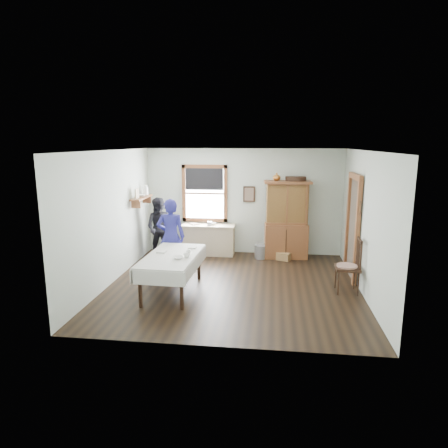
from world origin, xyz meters
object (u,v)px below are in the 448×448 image
at_px(china_hutch, 286,220).
at_px(spindle_chair, 348,265).
at_px(woman_blue, 171,240).
at_px(pail, 261,252).
at_px(work_counter, 208,239).
at_px(figure_dark, 160,230).
at_px(wicker_basket, 284,256).
at_px(dining_table, 172,273).

bearing_deg(china_hutch, spindle_chair, -68.23).
bearing_deg(woman_blue, pail, -150.16).
bearing_deg(work_counter, figure_dark, -157.99).
distance_m(wicker_basket, woman_blue, 2.90).
height_order(dining_table, pail, dining_table).
distance_m(dining_table, spindle_chair, 3.38).
xyz_separation_m(woman_blue, figure_dark, (-0.58, 1.19, -0.07)).
xyz_separation_m(work_counter, spindle_chair, (3.08, -2.30, 0.15)).
bearing_deg(woman_blue, wicker_basket, -158.49).
relative_size(pail, woman_blue, 0.22).
bearing_deg(dining_table, pail, 56.89).
bearing_deg(dining_table, woman_blue, 105.26).
distance_m(wicker_basket, figure_dark, 3.12).
bearing_deg(figure_dark, woman_blue, -60.28).
bearing_deg(woman_blue, spindle_chair, 162.80).
bearing_deg(wicker_basket, figure_dark, -177.14).
distance_m(work_counter, pail, 1.40).
relative_size(dining_table, figure_dark, 1.32).
xyz_separation_m(spindle_chair, wicker_basket, (-1.16, 2.00, -0.44)).
distance_m(work_counter, dining_table, 2.71).
relative_size(dining_table, pail, 5.50).
xyz_separation_m(spindle_chair, figure_dark, (-4.22, 1.85, 0.16)).
relative_size(spindle_chair, wicker_basket, 3.35).
height_order(china_hutch, wicker_basket, china_hutch).
xyz_separation_m(pail, woman_blue, (-1.92, -1.43, 0.61)).
height_order(work_counter, pail, work_counter).
relative_size(work_counter, wicker_basket, 4.25).
relative_size(spindle_chair, woman_blue, 0.70).
xyz_separation_m(dining_table, pail, (1.63, 2.49, -0.20)).
xyz_separation_m(dining_table, spindle_chair, (3.35, 0.40, 0.17)).
relative_size(spindle_chair, pail, 3.21).
relative_size(wicker_basket, figure_dark, 0.23).
height_order(china_hutch, figure_dark, china_hutch).
bearing_deg(spindle_chair, dining_table, -171.05).
bearing_deg(wicker_basket, pail, 171.14).
relative_size(china_hutch, spindle_chair, 1.79).
xyz_separation_m(china_hutch, spindle_chair, (1.11, -2.25, -0.43)).
bearing_deg(spindle_chair, work_counter, 145.40).
distance_m(dining_table, pail, 2.98).
height_order(work_counter, figure_dark, figure_dark).
distance_m(pail, wicker_basket, 0.58).
bearing_deg(figure_dark, spindle_chair, -19.91).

